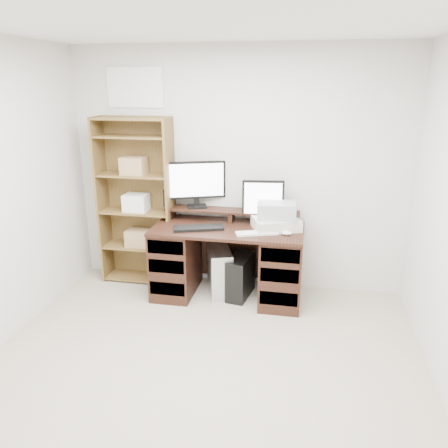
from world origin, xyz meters
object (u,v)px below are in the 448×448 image
(monitor_small, at_px, (263,201))
(bookshelf, at_px, (137,200))
(printer, at_px, (276,224))
(monitor_wide, at_px, (196,182))
(tower_silver, at_px, (219,271))
(tower_black, at_px, (241,276))
(desk, at_px, (228,260))

(monitor_small, bearing_deg, bookshelf, 170.42)
(printer, bearing_deg, monitor_wide, 144.66)
(printer, distance_m, tower_silver, 0.80)
(tower_black, xyz_separation_m, bookshelf, (-1.17, 0.21, 0.70))
(tower_black, bearing_deg, desk, -167.98)
(tower_silver, xyz_separation_m, bookshelf, (-0.94, 0.17, 0.67))
(monitor_small, bearing_deg, desk, -162.47)
(desk, relative_size, bookshelf, 0.83)
(tower_black, distance_m, bookshelf, 1.38)
(monitor_wide, relative_size, monitor_small, 1.28)
(desk, distance_m, monitor_small, 0.71)
(monitor_small, height_order, tower_silver, monitor_small)
(tower_silver, distance_m, tower_black, 0.24)
(tower_silver, bearing_deg, desk, -44.14)
(bookshelf, bearing_deg, monitor_wide, 3.98)
(monitor_small, xyz_separation_m, tower_black, (-0.20, -0.14, -0.78))
(desk, bearing_deg, bookshelf, 168.43)
(tower_silver, bearing_deg, tower_black, -28.56)
(desk, relative_size, monitor_wide, 2.56)
(tower_black, height_order, bookshelf, bookshelf)
(desk, bearing_deg, tower_black, 2.79)
(monitor_small, height_order, printer, monitor_small)
(printer, height_order, tower_silver, printer)
(tower_black, bearing_deg, monitor_wide, 163.31)
(desk, height_order, bookshelf, bookshelf)
(tower_silver, distance_m, bookshelf, 1.17)
(monitor_small, xyz_separation_m, tower_silver, (-0.43, -0.10, -0.75))
(tower_silver, bearing_deg, bookshelf, 151.47)
(printer, bearing_deg, monitor_small, 121.78)
(desk, bearing_deg, monitor_small, 24.42)
(printer, height_order, tower_black, printer)
(desk, height_order, monitor_small, monitor_small)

